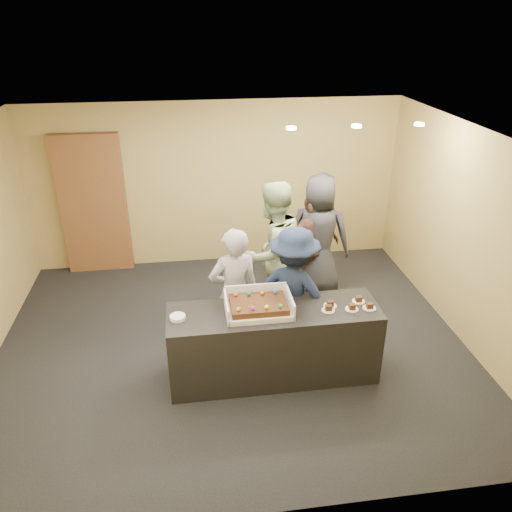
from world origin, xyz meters
The scene contains 17 objects.
room centered at (0.00, 0.00, 1.35)m, with size 6.04×6.00×2.70m.
serving_counter centered at (0.42, -0.69, 0.45)m, with size 2.40×0.70×0.90m, color black.
storage_cabinet centered at (-1.97, 2.41, 1.13)m, with size 1.03×0.15×2.27m, color brown.
cake_box centered at (0.24, -0.66, 0.95)m, with size 0.73×0.51×0.22m.
sheet_cake centered at (0.24, -0.69, 1.00)m, with size 0.63×0.43×0.12m.
plate_stack centered at (-0.65, -0.70, 0.92)m, with size 0.17×0.17×0.04m, color white.
slice_a centered at (1.02, -0.77, 0.92)m, with size 0.15×0.15×0.07m.
slice_b centered at (1.06, -0.68, 0.92)m, with size 0.15×0.15×0.07m.
slice_c centered at (1.29, -0.78, 0.92)m, with size 0.15×0.15×0.07m.
slice_d centered at (1.42, -0.63, 0.92)m, with size 0.15×0.15×0.07m.
slice_e centered at (1.49, -0.79, 0.92)m, with size 0.15×0.15×0.07m.
person_server_grey centered at (0.02, -0.16, 0.85)m, with size 0.62×0.41×1.70m, color gray.
person_sage_man centered at (0.61, 0.58, 1.00)m, with size 0.97×0.75×1.99m, color #94A979.
person_navy_man centered at (0.74, -0.21, 0.84)m, with size 1.09×0.62×1.68m, color #17213A.
person_brown_extra centered at (1.29, 1.13, 0.79)m, with size 0.92×0.38×1.57m, color brown.
person_dark_suit centered at (1.40, 1.15, 0.94)m, with size 0.92×0.60×1.88m, color #29292F.
ceiling_spotlights centered at (1.60, 0.50, 2.67)m, with size 1.72×0.12×0.03m.
Camera 1 is at (-0.45, -5.34, 3.94)m, focal length 35.00 mm.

